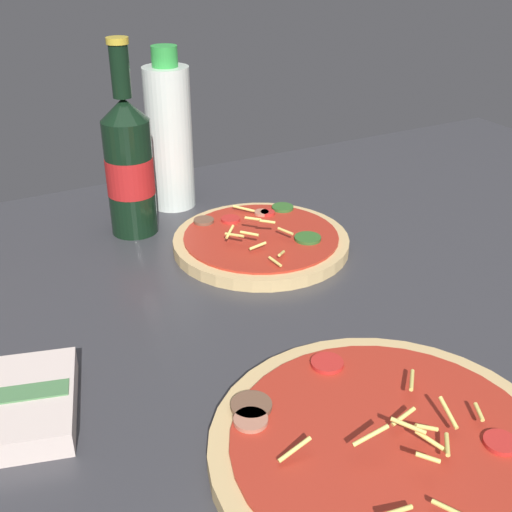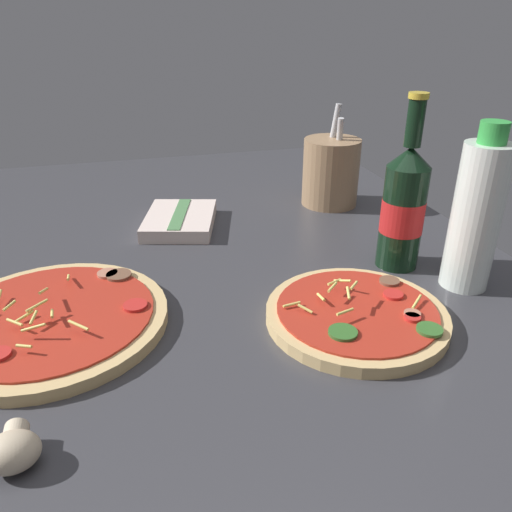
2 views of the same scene
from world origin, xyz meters
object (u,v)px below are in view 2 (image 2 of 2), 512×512
at_px(oil_bottle, 476,215).
at_px(dish_towel, 180,220).
at_px(mushroom_left, 13,450).
at_px(utensil_crock, 331,172).
at_px(pizza_far, 357,315).
at_px(beer_bottle, 403,207).
at_px(pizza_near, 51,320).

distance_m(oil_bottle, dish_towel, 0.50).
distance_m(mushroom_left, utensil_crock, 0.76).
xyz_separation_m(pizza_far, mushroom_left, (0.13, -0.39, 0.01)).
relative_size(beer_bottle, oil_bottle, 1.11).
distance_m(utensil_crock, dish_towel, 0.32).
relative_size(pizza_far, oil_bottle, 0.99).
xyz_separation_m(pizza_near, utensil_crock, (-0.33, 0.52, 0.06)).
height_order(oil_bottle, dish_towel, oil_bottle).
relative_size(oil_bottle, utensil_crock, 1.19).
bearing_deg(dish_towel, mushroom_left, -22.86).
relative_size(pizza_far, dish_towel, 1.24).
bearing_deg(pizza_far, oil_bottle, 103.83).
bearing_deg(mushroom_left, oil_bottle, 106.80).
distance_m(beer_bottle, oil_bottle, 0.10).
height_order(pizza_far, beer_bottle, beer_bottle).
bearing_deg(oil_bottle, pizza_near, -94.35).
height_order(pizza_near, pizza_far, pizza_far).
xyz_separation_m(beer_bottle, oil_bottle, (0.08, 0.06, 0.01)).
relative_size(utensil_crock, dish_towel, 1.05).
height_order(pizza_far, mushroom_left, pizza_far).
relative_size(beer_bottle, utensil_crock, 1.32).
bearing_deg(pizza_near, beer_bottle, 94.43).
bearing_deg(pizza_far, mushroom_left, -71.76).
distance_m(pizza_far, utensil_crock, 0.44).
bearing_deg(mushroom_left, dish_towel, 157.14).
bearing_deg(beer_bottle, dish_towel, -128.59).
relative_size(oil_bottle, mushroom_left, 4.61).
bearing_deg(mushroom_left, beer_bottle, 116.44).
bearing_deg(dish_towel, pizza_near, -35.24).
xyz_separation_m(pizza_far, utensil_crock, (-0.42, 0.14, 0.06)).
height_order(oil_bottle, utensil_crock, oil_bottle).
bearing_deg(pizza_far, beer_bottle, 134.97).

